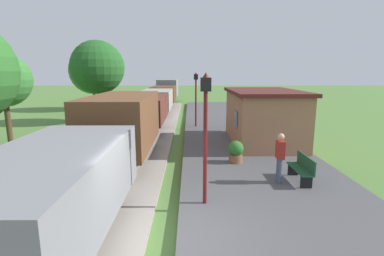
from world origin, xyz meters
name	(u,v)px	position (x,y,z in m)	size (l,w,h in m)	color
ground_plane	(168,246)	(0.00, 0.00, 0.00)	(160.00, 160.00, 0.00)	#517A38
platform_slab	(307,241)	(3.20, 0.00, 0.12)	(6.00, 60.00, 0.25)	#4C4C4F
track_ballast	(64,244)	(-2.40, 0.00, 0.06)	(3.80, 60.00, 0.12)	#9E9389
rail_near	(95,239)	(-1.68, 0.00, 0.19)	(0.07, 60.00, 0.14)	slate
rail_far	(32,239)	(-3.12, 0.00, 0.19)	(0.07, 60.00, 0.14)	slate
freight_train	(153,104)	(-2.40, 16.47, 1.51)	(2.50, 39.20, 2.72)	gray
station_hut	(263,116)	(4.40, 9.08, 1.65)	(3.50, 5.80, 2.78)	#9E6B4C
bench_near_hut	(302,168)	(4.34, 3.35, 0.72)	(0.42, 1.50, 0.91)	#1E4C2D
bench_down_platform	(246,121)	(4.34, 13.15, 0.72)	(0.42, 1.50, 0.91)	#1E4C2D
person_waiting	(280,156)	(3.53, 3.25, 1.18)	(0.26, 0.39, 1.71)	#474C66
potted_planter	(236,151)	(2.41, 5.49, 0.72)	(0.64, 0.64, 0.92)	brown
lamp_post_near	(205,115)	(0.93, 1.71, 2.80)	(0.28, 0.28, 3.70)	#591414
lamp_post_far	(196,89)	(0.93, 13.66, 2.80)	(0.28, 0.28, 3.70)	#591414
tree_trackside_far	(3,80)	(-9.28, 9.35, 3.52)	(2.82, 2.82, 4.96)	#4C3823
tree_field_left	(98,67)	(-6.57, 16.58, 4.30)	(4.08, 4.08, 6.35)	#4C3823
tree_field_distant	(93,71)	(-9.56, 24.44, 4.07)	(4.77, 4.77, 6.45)	#4C3823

